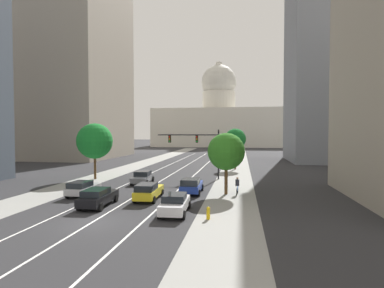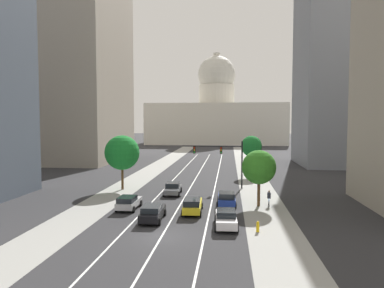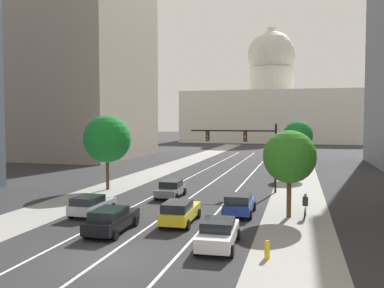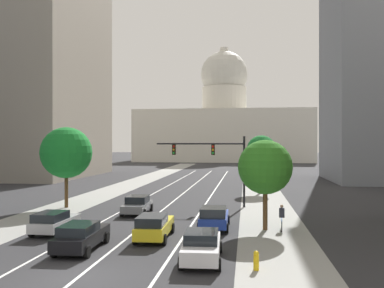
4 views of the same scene
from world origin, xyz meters
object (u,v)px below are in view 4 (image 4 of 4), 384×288
capitol_building (224,127)px  car_white (202,246)px  fire_hydrant (256,260)px  street_tree_near_left (66,153)px  car_silver (54,222)px  street_tree_far_right (265,167)px  street_tree_near_right (261,150)px  car_black (81,236)px  traffic_signal_mast (215,157)px  car_gray (137,205)px  car_blue (214,217)px  car_yellow (154,226)px  cyclist (282,217)px

capitol_building → car_white: bearing=-87.5°
fire_hydrant → street_tree_near_left: bearing=135.0°
car_silver → street_tree_far_right: 14.31m
street_tree_far_right → street_tree_near_right: (0.50, 21.28, 0.77)m
car_black → street_tree_near_right: street_tree_near_right is taller
car_white → traffic_signal_mast: bearing=-0.5°
capitol_building → street_tree_near_left: bearing=-95.0°
capitol_building → fire_hydrant: bearing=-86.3°
car_silver → car_gray: size_ratio=0.93×
car_black → street_tree_near_left: 16.52m
car_blue → car_gray: size_ratio=1.02×
street_tree_near_right → street_tree_far_right: bearing=-91.3°
capitol_building → fire_hydrant: capitol_building is taller
car_white → car_yellow: (-3.37, 4.32, 0.03)m
car_yellow → street_tree_near_left: 15.98m
traffic_signal_mast → car_gray: bearing=-142.3°
car_yellow → car_silver: bearing=81.8°
street_tree_near_right → cyclist: bearing=-88.4°
car_gray → street_tree_near_right: street_tree_near_right is taller
car_blue → car_white: bearing=179.1°
car_blue → cyclist: (4.55, 0.19, 0.05)m
car_blue → street_tree_near_right: (3.94, 21.41, 4.19)m
cyclist → capitol_building: bearing=9.3°
car_white → car_gray: (-6.76, 13.09, -0.02)m
cyclist → street_tree_far_right: 3.55m
capitol_building → street_tree_near_right: 88.41m
car_gray → street_tree_near_left: street_tree_near_left is taller
car_black → cyclist: bearing=-60.9°
car_silver → street_tree_near_left: street_tree_near_left is taller
car_gray → fire_hydrant: bearing=-148.6°
capitol_building → street_tree_near_left: size_ratio=7.53×
capitol_building → car_black: size_ratio=11.37×
car_gray → fire_hydrant: 17.06m
fire_hydrant → capitol_building: bearing=93.7°
capitol_building → fire_hydrant: size_ratio=60.42×
car_yellow → car_blue: bearing=-45.5°
car_blue → car_black: bearing=133.5°
car_white → street_tree_near_left: (-14.00, 15.50, 4.19)m
fire_hydrant → street_tree_near_right: 30.78m
car_silver → street_tree_near_left: size_ratio=0.57×
capitol_building → car_silver: 112.54m
capitol_building → cyclist: bearing=-85.0°
car_gray → street_tree_far_right: size_ratio=0.73×
traffic_signal_mast → street_tree_near_left: (-13.36, -2.32, 0.41)m
car_silver → street_tree_near_right: size_ratio=0.61×
cyclist → street_tree_near_left: (-18.55, 7.46, 4.12)m
car_white → street_tree_near_right: (3.94, 29.27, 4.21)m
car_blue → street_tree_far_right: (3.44, 0.13, 3.42)m
car_yellow → street_tree_near_right: street_tree_near_right is taller
car_yellow → street_tree_far_right: size_ratio=0.80×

